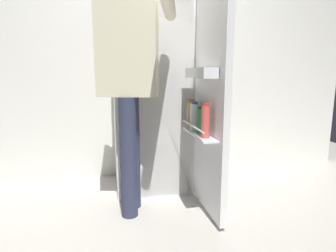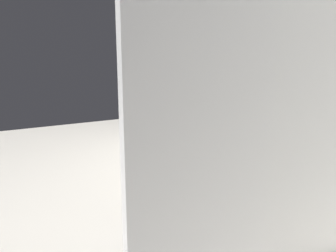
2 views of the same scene
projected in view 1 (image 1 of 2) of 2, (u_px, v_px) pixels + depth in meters
The scene contains 4 objects.
ground_plane at pixel (162, 212), 2.18m from camera, with size 5.89×5.89×0.00m, color #B7B2A8.
kitchen_wall at pixel (144, 44), 2.83m from camera, with size 4.40×0.10×2.64m, color silver.
refrigerator at pixel (154, 90), 2.51m from camera, with size 0.69×1.24×1.78m.
person at pixel (130, 70), 2.01m from camera, with size 0.57×0.81×1.76m.
Camera 1 is at (-0.36, -1.99, 1.05)m, focal length 30.68 mm.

